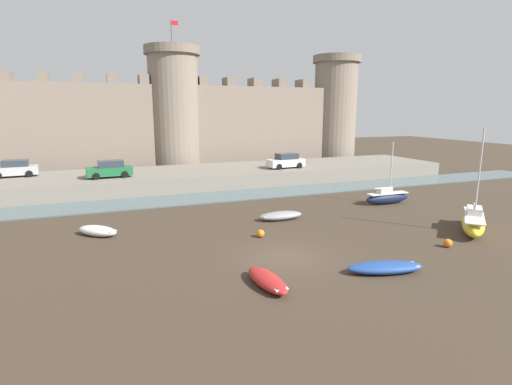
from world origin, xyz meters
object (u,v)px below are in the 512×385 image
sailboat_foreground_right (473,222)px  car_quay_centre_west (286,161)px  rowboat_foreground_left (385,267)px  car_quay_east (110,169)px  mooring_buoy_near_channel (448,243)px  sailboat_near_channel_right (387,197)px  rowboat_midflat_left (281,215)px  car_quay_centre_east (15,169)px  rowboat_midflat_centre (98,231)px  mooring_buoy_off_centre (261,233)px  rowboat_midflat_right (267,280)px

sailboat_foreground_right → car_quay_centre_west: size_ratio=1.61×
rowboat_foreground_left → car_quay_east: car_quay_east is taller
mooring_buoy_near_channel → car_quay_centre_west: bearing=88.6°
sailboat_foreground_right → car_quay_east: size_ratio=1.61×
rowboat_foreground_left → mooring_buoy_near_channel: 6.12m
sailboat_near_channel_right → rowboat_midflat_left: (-10.53, -1.29, -0.26)m
sailboat_near_channel_right → rowboat_foreground_left: 15.48m
rowboat_midflat_left → car_quay_centre_east: 26.99m
rowboat_midflat_centre → mooring_buoy_off_centre: bearing=-23.0°
mooring_buoy_near_channel → car_quay_centre_west: (0.56, 23.13, 2.06)m
car_quay_east → mooring_buoy_off_centre: bearing=-65.0°
rowboat_midflat_right → rowboat_midflat_left: (5.25, 9.95, 0.02)m
rowboat_midflat_centre → mooring_buoy_near_channel: 21.33m
car_quay_east → car_quay_centre_west: bearing=-1.2°
sailboat_near_channel_right → car_quay_east: (-21.74, 13.28, 1.73)m
sailboat_foreground_right → mooring_buoy_near_channel: 4.26m
car_quay_east → car_quay_centre_west: (18.35, -0.37, 0.00)m
rowboat_foreground_left → car_quay_east: 27.98m
rowboat_midflat_left → mooring_buoy_off_centre: 4.37m
car_quay_centre_east → car_quay_centre_west: size_ratio=1.00×
rowboat_midflat_centre → sailboat_near_channel_right: bearing=1.3°
rowboat_foreground_left → car_quay_east: size_ratio=0.94×
rowboat_midflat_centre → mooring_buoy_off_centre: 10.35m
sailboat_near_channel_right → mooring_buoy_off_centre: (-13.42, -4.56, -0.33)m
sailboat_foreground_right → mooring_buoy_off_centre: bearing=163.3°
rowboat_midflat_centre → sailboat_foreground_right: (22.89, -8.03, 0.33)m
sailboat_foreground_right → mooring_buoy_near_channel: bearing=-156.9°
sailboat_near_channel_right → rowboat_midflat_centre: (-22.95, -0.53, -0.24)m
rowboat_midflat_left → car_quay_east: size_ratio=0.78×
rowboat_midflat_right → mooring_buoy_near_channel: size_ratio=6.45×
rowboat_midflat_right → car_quay_centre_west: size_ratio=0.77×
sailboat_near_channel_right → rowboat_midflat_centre: bearing=-178.7°
mooring_buoy_near_channel → car_quay_east: car_quay_east is taller
sailboat_foreground_right → car_quay_centre_east: sailboat_foreground_right is taller
rowboat_midflat_centre → sailboat_foreground_right: size_ratio=0.42×
mooring_buoy_near_channel → car_quay_east: size_ratio=0.12×
car_quay_centre_east → mooring_buoy_near_channel: bearing=-46.0°
sailboat_near_channel_right → rowboat_foreground_left: size_ratio=1.32×
sailboat_near_channel_right → rowboat_midflat_left: bearing=-173.0°
rowboat_midflat_left → car_quay_centre_east: size_ratio=0.78×
mooring_buoy_near_channel → sailboat_near_channel_right: bearing=68.9°
rowboat_midflat_right → rowboat_foreground_left: size_ratio=0.82×
rowboat_midflat_left → car_quay_centre_east: (-19.74, 18.31, 1.99)m
car_quay_centre_east → car_quay_centre_west: (26.88, -4.11, 0.00)m
rowboat_midflat_left → rowboat_foreground_left: bearing=-86.2°
rowboat_midflat_left → mooring_buoy_near_channel: 11.09m
rowboat_midflat_right → rowboat_midflat_centre: (-7.17, 10.72, 0.04)m
rowboat_midflat_left → mooring_buoy_near_channel: (6.58, -8.93, -0.07)m
car_quay_centre_west → rowboat_midflat_centre: bearing=-145.5°
rowboat_foreground_left → car_quay_centre_east: (-20.45, 28.97, 2.01)m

